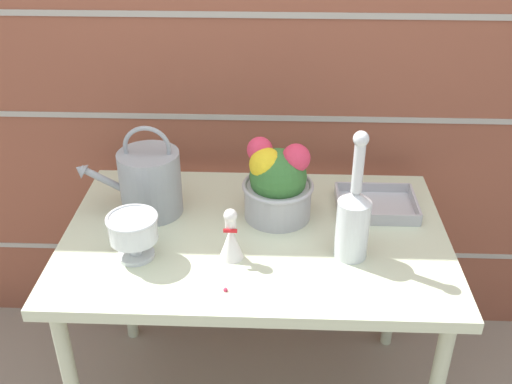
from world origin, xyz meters
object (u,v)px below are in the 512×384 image
at_px(watering_can, 149,182).
at_px(flower_planter, 277,183).
at_px(glass_decanter, 353,218).
at_px(figurine_vase, 231,238).
at_px(crystal_pedestal_bowl, 133,231).
at_px(wire_tray, 376,206).

height_order(watering_can, flower_planter, watering_can).
bearing_deg(glass_decanter, figurine_vase, -175.99).
bearing_deg(watering_can, figurine_vase, -40.91).
height_order(crystal_pedestal_bowl, flower_planter, flower_planter).
relative_size(flower_planter, glass_decanter, 0.66).
distance_m(flower_planter, figurine_vase, 0.26).
bearing_deg(crystal_pedestal_bowl, wire_tray, 21.66).
distance_m(flower_planter, wire_tray, 0.34).
xyz_separation_m(watering_can, glass_decanter, (0.61, -0.21, 0.02)).
bearing_deg(glass_decanter, flower_planter, 136.57).
bearing_deg(flower_planter, crystal_pedestal_bowl, -149.84).
xyz_separation_m(crystal_pedestal_bowl, flower_planter, (0.40, 0.23, 0.03)).
xyz_separation_m(crystal_pedestal_bowl, glass_decanter, (0.61, 0.03, 0.04)).
relative_size(crystal_pedestal_bowl, glass_decanter, 0.38).
relative_size(flower_planter, figurine_vase, 1.62).
xyz_separation_m(crystal_pedestal_bowl, wire_tray, (0.72, 0.29, -0.08)).
bearing_deg(wire_tray, glass_decanter, -112.91).
bearing_deg(glass_decanter, crystal_pedestal_bowl, -177.13).
relative_size(flower_planter, wire_tray, 1.02).
distance_m(watering_can, wire_tray, 0.73).
bearing_deg(glass_decanter, watering_can, 160.85).
xyz_separation_m(flower_planter, glass_decanter, (0.21, -0.20, 0.01)).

